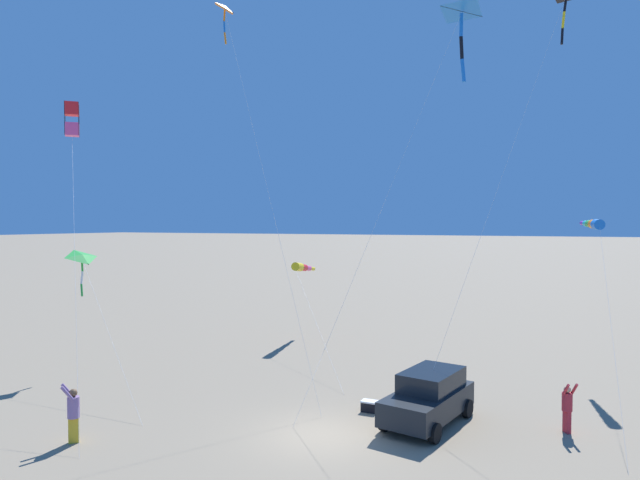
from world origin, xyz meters
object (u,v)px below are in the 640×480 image
Objects in this scene: kite_windsock_striped_overhead at (302,267)px; kite_delta_checkered_midright at (462,12)px; kite_box_rainbow_low_near at (72,119)px; person_child_green_jacket at (567,405)px; kite_delta_long_streamer_right at (82,258)px; person_adult_flyer at (73,411)px; kite_windsock_yellow_midlevel at (593,224)px; kite_delta_long_streamer_left at (226,10)px; cooler_box at (370,406)px; parked_car at (429,397)px.

kite_windsock_striped_overhead is 0.71× the size of kite_delta_checkered_midright.
kite_windsock_striped_overhead is 0.91× the size of kite_box_rainbow_low_near.
kite_delta_long_streamer_right is at bearing 2.69° from person_child_green_jacket.
person_adult_flyer is at bearing 135.63° from kite_delta_long_streamer_right.
kite_windsock_yellow_midlevel is 19.94m from kite_delta_long_streamer_left.
cooler_box is at bearing 179.21° from kite_box_rainbow_low_near.
kite_delta_long_streamer_left is 1.35× the size of kite_box_rainbow_low_near.
kite_delta_checkered_midright reaches higher than person_child_green_jacket.
person_adult_flyer is 0.15× the size of kite_windsock_yellow_midlevel.
kite_delta_long_streamer_right reaches higher than parked_car.
kite_delta_long_streamer_right is 0.49× the size of kite_delta_checkered_midright.
kite_delta_long_streamer_right reaches higher than person_child_green_jacket.
person_adult_flyer reaches higher than cooler_box.
kite_windsock_yellow_midlevel reaches higher than cooler_box.
kite_delta_long_streamer_left reaches higher than kite_box_rainbow_low_near.
person_adult_flyer reaches higher than person_child_green_jacket.
person_child_green_jacket is at bearing 173.07° from kite_delta_long_streamer_left.
person_child_green_jacket is 21.85m from kite_delta_long_streamer_right.
kite_windsock_yellow_midlevel is (-0.97, -8.14, 6.14)m from person_child_green_jacket.
parked_car is 7.33× the size of cooler_box.
kite_windsock_striped_overhead reaches higher than person_child_green_jacket.
parked_car reaches higher than person_child_green_jacket.
person_child_green_jacket is (-4.52, -1.04, 0.01)m from parked_car.
person_child_green_jacket reaches higher than cooler_box.
cooler_box is 17.11m from kite_delta_checkered_midright.
cooler_box is 14.19m from kite_windsock_striped_overhead.
kite_delta_checkered_midright reaches higher than kite_delta_long_streamer_right.
parked_car is at bearing 164.73° from kite_delta_long_streamer_left.
kite_delta_long_streamer_right is 20.84m from kite_delta_checkered_midright.
kite_box_rainbow_low_near reaches higher than kite_windsock_striped_overhead.
kite_box_rainbow_low_near is (7.42, 10.59, 7.84)m from kite_windsock_striped_overhead.
person_child_green_jacket is at bearing -173.47° from cooler_box.
kite_windsock_yellow_midlevel is 0.99× the size of kite_box_rainbow_low_near.
kite_windsock_yellow_midlevel is at bearing -159.58° from kite_box_rainbow_low_near.
kite_delta_long_streamer_left reaches higher than person_adult_flyer.
kite_box_rainbow_low_near is (7.79, -7.01, 11.20)m from person_adult_flyer.
kite_delta_long_streamer_left is (8.16, -2.60, 17.02)m from cooler_box.
person_child_green_jacket is at bearing -178.55° from kite_box_rainbow_low_near.
kite_windsock_striped_overhead is (0.01, -8.20, -12.82)m from kite_delta_long_streamer_left.
kite_windsock_striped_overhead is at bearing -125.03° from kite_box_rainbow_low_near.
kite_box_rainbow_low_near is at bearing -42.01° from person_adult_flyer.
parked_car is at bearing 133.46° from kite_windsock_striped_overhead.
kite_windsock_yellow_midlevel is (-7.80, -8.92, 6.89)m from cooler_box.
kite_delta_long_streamer_right is at bearing 17.35° from kite_delta_checkered_midright.
kite_box_rainbow_low_near is at bearing -22.27° from kite_delta_long_streamer_right.
person_adult_flyer is (10.12, 6.54, 0.11)m from parked_car.
kite_delta_long_streamer_left is 1.05× the size of kite_delta_checkered_midright.
kite_box_rainbow_low_near is at bearing 1.45° from person_child_green_jacket.
kite_windsock_striped_overhead is at bearing -88.82° from person_adult_flyer.
kite_windsock_yellow_midlevel is at bearing -134.80° from person_adult_flyer.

